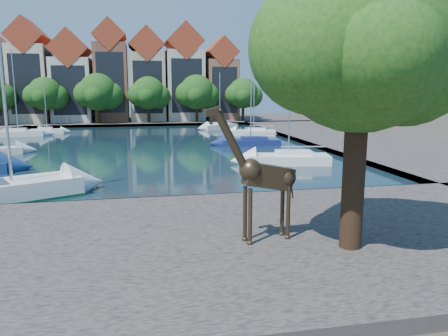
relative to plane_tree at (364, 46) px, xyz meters
The scene contains 24 objects.
ground 14.07m from the plane_tree, 130.22° to the left, with size 160.00×160.00×0.00m, color #38332B.
water_basin 34.72m from the plane_tree, 102.99° to the left, with size 38.00×50.00×0.08m, color black.
near_quay 10.82m from the plane_tree, 165.24° to the left, with size 50.00×14.00×0.50m, color #544D49.
far_quay 65.87m from the plane_tree, 96.68° to the left, with size 60.00×16.00×0.50m, color #544D49.
right_quay 38.04m from the plane_tree, 62.22° to the left, with size 14.00×52.00×0.50m, color #544D49.
plane_tree is the anchor object (origin of this frame).
townhouse_west_mid 69.50m from the plane_tree, 110.74° to the left, with size 5.94×9.18×16.79m.
townhouse_west_inner 67.47m from the plane_tree, 105.57° to the left, with size 6.43×9.18×15.15m.
townhouse_center 66.03m from the plane_tree, 100.13° to the left, with size 5.44×9.18×16.93m.
townhouse_east_inner 65.24m from the plane_tree, 94.94° to the left, with size 5.94×9.18×15.79m.
townhouse_east_mid 65.00m from the plane_tree, 89.22° to the left, with size 6.43×9.18×16.65m.
townhouse_east_end 65.41m from the plane_tree, 83.52° to the left, with size 5.44×9.18×14.43m.
far_tree_west 63.33m from the plane_tree, 109.89° to the left, with size 6.76×5.20×7.36m.
far_tree_mid_west 61.06m from the plane_tree, 102.79° to the left, with size 7.80×6.00×8.00m.
far_tree_mid_east 59.81m from the plane_tree, 95.30° to the left, with size 7.02×5.40×7.52m.
far_tree_east 59.60m from the plane_tree, 87.60° to the left, with size 7.54×5.80×7.84m.
far_tree_far_east 60.47m from the plane_tree, 80.01° to the left, with size 6.76×5.20×7.36m.
giraffe_statue 5.77m from the plane_tree, 157.21° to the left, with size 3.58×1.06×5.13m.
sailboat_left_d 52.84m from the plane_tree, 112.00° to the left, with size 4.36×1.90×7.26m.
sailboat_left_e 51.55m from the plane_tree, 116.29° to the left, with size 6.30×2.59×10.81m.
sailboat_right_a 21.07m from the plane_tree, 77.26° to the left, with size 6.96×3.53×11.64m.
sailboat_right_b 32.54m from the plane_tree, 82.07° to the left, with size 6.46×2.72×11.87m.
sailboat_right_c 42.55m from the plane_tree, 79.86° to the left, with size 6.01×3.36×9.09m.
sailboat_right_d 51.21m from the plane_tree, 84.78° to the left, with size 5.66×3.64×8.31m.
Camera 1 is at (-0.07, -23.10, 6.31)m, focal length 35.00 mm.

